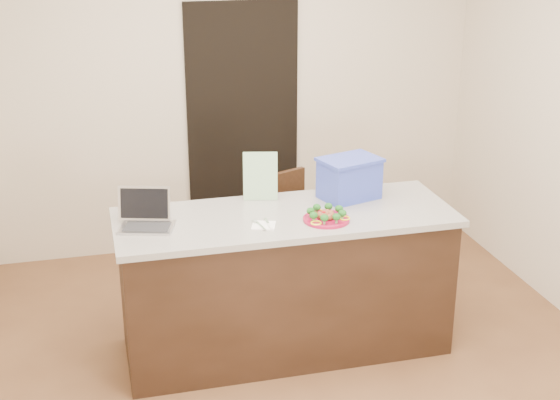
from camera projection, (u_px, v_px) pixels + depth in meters
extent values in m
plane|color=brown|center=(295.00, 367.00, 4.81)|extent=(4.00, 4.00, 0.00)
plane|color=beige|center=(229.00, 84.00, 6.15)|extent=(4.00, 0.00, 4.00)
plane|color=beige|center=(462.00, 339.00, 2.52)|extent=(4.00, 0.00, 4.00)
cube|color=black|center=(243.00, 127.00, 6.28)|extent=(0.90, 0.02, 2.00)
cube|color=black|center=(285.00, 285.00, 4.88)|extent=(2.00, 0.70, 0.88)
cube|color=beige|center=(285.00, 217.00, 4.72)|extent=(2.06, 0.76, 0.04)
cylinder|color=maroon|center=(326.00, 219.00, 4.61)|extent=(0.28, 0.28, 0.02)
torus|color=maroon|center=(326.00, 218.00, 4.61)|extent=(0.28, 0.28, 0.01)
sphere|color=brown|center=(326.00, 215.00, 4.60)|extent=(0.04, 0.04, 0.04)
sphere|color=brown|center=(320.00, 215.00, 4.60)|extent=(0.04, 0.04, 0.04)
sphere|color=brown|center=(322.00, 216.00, 4.58)|extent=(0.04, 0.04, 0.04)
sphere|color=brown|center=(325.00, 217.00, 4.57)|extent=(0.04, 0.04, 0.04)
sphere|color=brown|center=(329.00, 217.00, 4.57)|extent=(0.04, 0.04, 0.04)
sphere|color=brown|center=(332.00, 216.00, 4.58)|extent=(0.04, 0.04, 0.04)
sphere|color=brown|center=(332.00, 215.00, 4.60)|extent=(0.04, 0.04, 0.04)
sphere|color=brown|center=(331.00, 213.00, 4.62)|extent=(0.04, 0.04, 0.04)
sphere|color=brown|center=(328.00, 213.00, 4.64)|extent=(0.04, 0.04, 0.04)
sphere|color=brown|center=(324.00, 213.00, 4.64)|extent=(0.04, 0.04, 0.04)
ellipsoid|color=#134914|center=(328.00, 206.00, 4.68)|extent=(0.05, 0.05, 0.04)
ellipsoid|color=#134914|center=(317.00, 207.00, 4.67)|extent=(0.05, 0.05, 0.04)
ellipsoid|color=#134914|center=(311.00, 211.00, 4.61)|extent=(0.05, 0.05, 0.04)
ellipsoid|color=#134914|center=(314.00, 215.00, 4.55)|extent=(0.05, 0.05, 0.04)
ellipsoid|color=#134914|center=(324.00, 218.00, 4.51)|extent=(0.05, 0.05, 0.04)
ellipsoid|color=#134914|center=(336.00, 217.00, 4.52)|extent=(0.05, 0.05, 0.04)
ellipsoid|color=#134914|center=(342.00, 213.00, 4.58)|extent=(0.05, 0.05, 0.04)
ellipsoid|color=#134914|center=(339.00, 209.00, 4.65)|extent=(0.05, 0.05, 0.04)
torus|color=yellow|center=(318.00, 211.00, 4.70)|extent=(0.07, 0.07, 0.01)
torus|color=yellow|center=(316.00, 223.00, 4.53)|extent=(0.07, 0.07, 0.01)
torus|color=yellow|center=(345.00, 218.00, 4.60)|extent=(0.07, 0.07, 0.01)
cube|color=white|center=(264.00, 225.00, 4.54)|extent=(0.17, 0.17, 0.01)
cube|color=silver|center=(261.00, 226.00, 4.52)|extent=(0.03, 0.13, 0.00)
cube|color=silver|center=(258.00, 221.00, 4.58)|extent=(0.04, 0.06, 0.00)
cube|color=white|center=(270.00, 226.00, 4.51)|extent=(0.02, 0.08, 0.01)
cube|color=silver|center=(267.00, 221.00, 4.59)|extent=(0.01, 0.10, 0.00)
cylinder|color=white|center=(324.00, 218.00, 4.59)|extent=(0.03, 0.03, 0.05)
cylinder|color=white|center=(324.00, 214.00, 4.58)|extent=(0.02, 0.02, 0.01)
cylinder|color=red|center=(324.00, 212.00, 4.58)|extent=(0.02, 0.02, 0.01)
cylinder|color=red|center=(324.00, 218.00, 4.60)|extent=(0.03, 0.03, 0.02)
cube|color=#B4B4B9|center=(147.00, 227.00, 4.50)|extent=(0.36, 0.29, 0.01)
cube|color=#B4B4B9|center=(144.00, 203.00, 4.56)|extent=(0.31, 0.14, 0.20)
cube|color=black|center=(144.00, 204.00, 4.56)|extent=(0.28, 0.12, 0.17)
cube|color=#262628|center=(147.00, 227.00, 4.49)|extent=(0.29, 0.22, 0.00)
cube|color=white|center=(260.00, 176.00, 4.90)|extent=(0.22, 0.10, 0.31)
cube|color=#3243B4|center=(349.00, 180.00, 4.94)|extent=(0.40, 0.34, 0.24)
cube|color=#3243B4|center=(350.00, 160.00, 4.89)|extent=(0.43, 0.36, 0.02)
cube|color=#361E10|center=(288.00, 244.00, 5.52)|extent=(0.53, 0.53, 0.04)
cube|color=#361E10|center=(282.00, 202.00, 5.59)|extent=(0.38, 0.20, 0.46)
cylinder|color=#361E10|center=(270.00, 284.00, 5.40)|extent=(0.03, 0.03, 0.43)
cylinder|color=#361E10|center=(317.00, 279.00, 5.48)|extent=(0.03, 0.03, 0.43)
cylinder|color=#361E10|center=(259.00, 264.00, 5.71)|extent=(0.03, 0.03, 0.43)
cylinder|color=#361E10|center=(304.00, 259.00, 5.79)|extent=(0.03, 0.03, 0.43)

